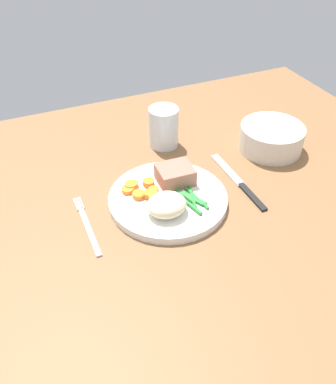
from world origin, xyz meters
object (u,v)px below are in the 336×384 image
Objects in this scene: meat_portion at (175,175)px; dinner_plate at (168,199)px; water_glass at (164,130)px; knife at (239,182)px; salad_bowl at (271,136)px; fork at (87,225)px.

dinner_plate is at bearing -130.60° from meat_portion.
dinner_plate is 21.31cm from water_glass.
knife is (16.14, -0.29, -0.60)cm from dinner_plate.
salad_bowl is at bearing 30.46° from knife.
knife is at bearing -66.53° from water_glass.
knife is (32.66, -0.03, -0.00)cm from fork.
water_glass reaches higher than knife.
meat_portion is at bearing 49.40° from dinner_plate.
meat_portion is 26.81cm from salad_bowl.
dinner_plate reaches higher than knife.
knife is 1.40× the size of salad_bowl.
fork is 32.66cm from knife.
salad_bowl reaches higher than fork.
salad_bowl is at bearing -27.52° from water_glass.
fork is at bearing 178.30° from knife.
water_glass is 24.98cm from salad_bowl.
knife is 22.12cm from water_glass.
water_glass reaches higher than fork.
water_glass is at bearing 111.82° from knife.
salad_bowl is at bearing 6.98° from fork.
salad_bowl reaches higher than knife.
salad_bowl is (46.12, 8.42, 3.11)cm from fork.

